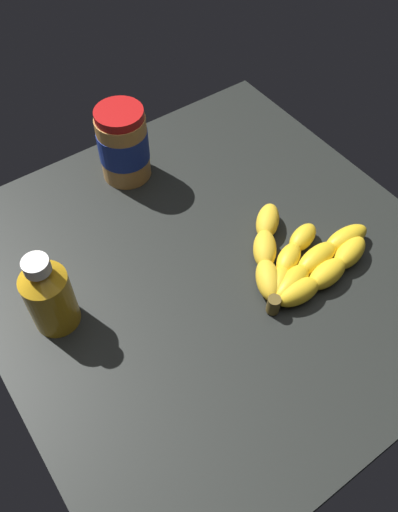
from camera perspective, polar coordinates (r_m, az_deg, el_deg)
ground_plane at (r=84.41cm, az=1.49°, el=-1.58°), size 72.44×70.62×3.71cm
banana_bunch at (r=82.56cm, az=11.16°, el=-0.48°), size 19.49×23.28×3.72cm
peanut_butter_jar at (r=93.06cm, az=-8.36°, el=12.11°), size 8.92×8.92×13.90cm
honey_bottle at (r=74.79cm, az=-16.28°, el=-4.12°), size 6.71×6.71×14.15cm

